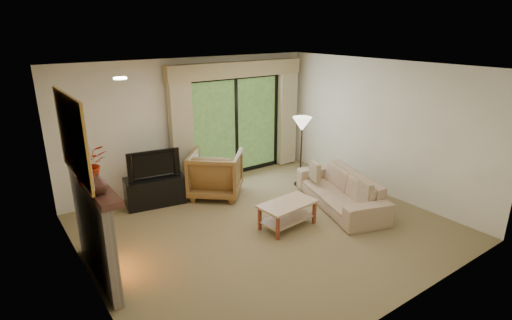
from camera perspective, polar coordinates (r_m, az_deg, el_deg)
floor at (r=6.73m, az=1.51°, el=-9.58°), size 5.50×5.50×0.00m
ceiling at (r=5.96m, az=1.72°, el=13.03°), size 5.50×5.50×0.00m
wall_back at (r=8.28m, az=-8.94°, el=5.28°), size 5.00×0.00×5.00m
wall_front at (r=4.62m, az=20.80°, el=-6.70°), size 5.00×0.00×5.00m
wall_left at (r=5.15m, az=-23.68°, el=-4.46°), size 0.00×5.00×5.00m
wall_right at (r=8.12m, az=17.31°, el=4.40°), size 0.00×5.00×5.00m
fireplace at (r=5.60m, az=-22.12°, el=-9.34°), size 0.24×1.70×1.37m
mirror at (r=5.14m, az=-24.73°, el=3.05°), size 0.07×1.45×1.02m
sliding_door at (r=8.76m, az=-2.88°, el=4.88°), size 2.26×0.10×2.16m
curtain_left at (r=8.02m, az=-10.61°, el=4.01°), size 0.45×0.18×2.35m
curtain_right at (r=9.44m, az=4.42°, el=6.47°), size 0.45×0.18×2.35m
cornice at (r=8.48m, az=-2.68°, el=12.79°), size 3.20×0.24×0.32m
media_console at (r=7.68m, az=-14.22°, el=-4.26°), size 1.13×0.66×0.53m
tv at (r=7.49m, az=-14.55°, el=-0.47°), size 0.95×0.28×0.54m
armchair at (r=7.81m, az=-5.78°, el=-1.94°), size 1.36×1.37×0.89m
sofa at (r=7.51m, az=11.93°, el=-4.26°), size 1.45×2.28×0.62m
pillow_near at (r=7.02m, az=15.30°, el=-4.34°), size 0.20×0.36×0.35m
pillow_far at (r=7.78m, az=8.39°, el=-1.57°), size 0.20×0.36×0.35m
coffee_table at (r=6.68m, az=4.51°, el=-7.79°), size 1.00×0.60×0.43m
floor_lamp at (r=8.24m, az=6.45°, el=1.18°), size 0.40×0.40×1.45m
vase at (r=4.86m, az=-21.67°, el=-3.12°), size 0.26×0.26×0.24m
branches at (r=5.13m, az=-22.83°, el=-0.53°), size 0.54×0.50×0.51m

